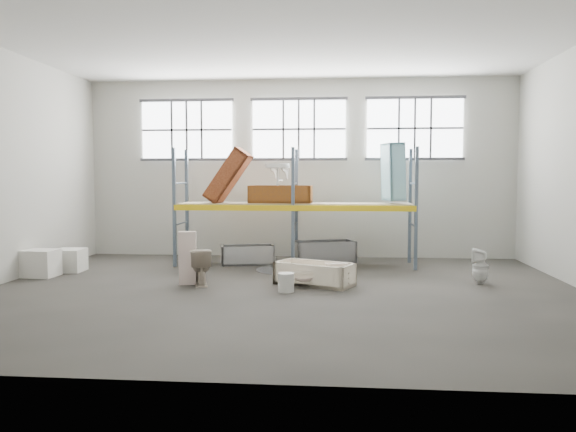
# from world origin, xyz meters

# --- Properties ---
(floor) EXTENTS (12.00, 10.00, 0.10)m
(floor) POSITION_xyz_m (0.00, 0.00, -0.05)
(floor) COLOR #423E38
(floor) RESTS_ON ground
(ceiling) EXTENTS (12.00, 10.00, 0.10)m
(ceiling) POSITION_xyz_m (0.00, 0.00, 5.05)
(ceiling) COLOR silver
(ceiling) RESTS_ON ground
(wall_back) EXTENTS (12.00, 0.10, 5.00)m
(wall_back) POSITION_xyz_m (0.00, 5.05, 2.50)
(wall_back) COLOR #ADADA0
(wall_back) RESTS_ON ground
(wall_front) EXTENTS (12.00, 0.10, 5.00)m
(wall_front) POSITION_xyz_m (0.00, -5.05, 2.50)
(wall_front) COLOR #A09F94
(wall_front) RESTS_ON ground
(window_left) EXTENTS (2.60, 0.04, 1.60)m
(window_left) POSITION_xyz_m (-3.20, 4.94, 3.60)
(window_left) COLOR white
(window_left) RESTS_ON wall_back
(window_mid) EXTENTS (2.60, 0.04, 1.60)m
(window_mid) POSITION_xyz_m (0.00, 4.94, 3.60)
(window_mid) COLOR white
(window_mid) RESTS_ON wall_back
(window_right) EXTENTS (2.60, 0.04, 1.60)m
(window_right) POSITION_xyz_m (3.20, 4.94, 3.60)
(window_right) COLOR white
(window_right) RESTS_ON wall_back
(rack_upright_la) EXTENTS (0.08, 0.08, 3.00)m
(rack_upright_la) POSITION_xyz_m (-3.00, 2.90, 1.50)
(rack_upright_la) COLOR slate
(rack_upright_la) RESTS_ON floor
(rack_upright_lb) EXTENTS (0.08, 0.08, 3.00)m
(rack_upright_lb) POSITION_xyz_m (-3.00, 4.10, 1.50)
(rack_upright_lb) COLOR slate
(rack_upright_lb) RESTS_ON floor
(rack_upright_ma) EXTENTS (0.08, 0.08, 3.00)m
(rack_upright_ma) POSITION_xyz_m (0.00, 2.90, 1.50)
(rack_upright_ma) COLOR slate
(rack_upright_ma) RESTS_ON floor
(rack_upright_mb) EXTENTS (0.08, 0.08, 3.00)m
(rack_upright_mb) POSITION_xyz_m (0.00, 4.10, 1.50)
(rack_upright_mb) COLOR slate
(rack_upright_mb) RESTS_ON floor
(rack_upright_ra) EXTENTS (0.08, 0.08, 3.00)m
(rack_upright_ra) POSITION_xyz_m (3.00, 2.90, 1.50)
(rack_upright_ra) COLOR slate
(rack_upright_ra) RESTS_ON floor
(rack_upright_rb) EXTENTS (0.08, 0.08, 3.00)m
(rack_upright_rb) POSITION_xyz_m (3.00, 4.10, 1.50)
(rack_upright_rb) COLOR slate
(rack_upright_rb) RESTS_ON floor
(rack_beam_front) EXTENTS (6.00, 0.10, 0.14)m
(rack_beam_front) POSITION_xyz_m (0.00, 2.90, 1.50)
(rack_beam_front) COLOR yellow
(rack_beam_front) RESTS_ON floor
(rack_beam_back) EXTENTS (6.00, 0.10, 0.14)m
(rack_beam_back) POSITION_xyz_m (0.00, 4.10, 1.50)
(rack_beam_back) COLOR yellow
(rack_beam_back) RESTS_ON floor
(shelf_deck) EXTENTS (5.90, 1.10, 0.03)m
(shelf_deck) POSITION_xyz_m (0.00, 3.50, 1.58)
(shelf_deck) COLOR gray
(shelf_deck) RESTS_ON floor
(wet_patch) EXTENTS (1.80, 1.80, 0.00)m
(wet_patch) POSITION_xyz_m (0.00, 2.70, 0.00)
(wet_patch) COLOR black
(wet_patch) RESTS_ON floor
(bathtub_beige) EXTENTS (1.77, 1.34, 0.47)m
(bathtub_beige) POSITION_xyz_m (0.62, 0.78, 0.24)
(bathtub_beige) COLOR #F8E8CC
(bathtub_beige) RESTS_ON floor
(cistern_spare) EXTENTS (0.50, 0.34, 0.43)m
(cistern_spare) POSITION_xyz_m (1.08, 0.56, 0.28)
(cistern_spare) COLOR #F5DFCB
(cistern_spare) RESTS_ON bathtub_beige
(sink_in_tub) EXTENTS (0.49, 0.49, 0.15)m
(sink_in_tub) POSITION_xyz_m (0.42, 0.48, 0.16)
(sink_in_tub) COLOR beige
(sink_in_tub) RESTS_ON bathtub_beige
(toilet_beige) EXTENTS (0.63, 0.85, 0.78)m
(toilet_beige) POSITION_xyz_m (-1.76, 0.57, 0.39)
(toilet_beige) COLOR beige
(toilet_beige) RESTS_ON floor
(cistern_tall) EXTENTS (0.40, 0.29, 1.12)m
(cistern_tall) POSITION_xyz_m (-2.06, 0.63, 0.56)
(cistern_tall) COLOR beige
(cistern_tall) RESTS_ON floor
(toilet_white) EXTENTS (0.43, 0.42, 0.75)m
(toilet_white) POSITION_xyz_m (4.13, 1.21, 0.38)
(toilet_white) COLOR white
(toilet_white) RESTS_ON floor
(steel_tub_left) EXTENTS (1.47, 0.94, 0.50)m
(steel_tub_left) POSITION_xyz_m (-1.23, 3.43, 0.25)
(steel_tub_left) COLOR #B4B6BB
(steel_tub_left) RESTS_ON floor
(steel_tub_right) EXTENTS (1.75, 1.23, 0.59)m
(steel_tub_right) POSITION_xyz_m (0.74, 3.81, 0.29)
(steel_tub_right) COLOR #A3A4AA
(steel_tub_right) RESTS_ON floor
(rust_tub_flat) EXTENTS (1.63, 0.80, 0.45)m
(rust_tub_flat) POSITION_xyz_m (-0.37, 3.55, 1.82)
(rust_tub_flat) COLOR #89460E
(rust_tub_flat) RESTS_ON shelf_deck
(rust_tub_tilted) EXTENTS (1.25, 0.77, 1.48)m
(rust_tub_tilted) POSITION_xyz_m (-1.72, 3.42, 2.29)
(rust_tub_tilted) COLOR #9A4C2A
(rust_tub_tilted) RESTS_ON shelf_deck
(sink_on_shelf) EXTENTS (0.76, 0.69, 0.55)m
(sink_on_shelf) POSITION_xyz_m (-0.41, 3.11, 2.09)
(sink_on_shelf) COLOR white
(sink_on_shelf) RESTS_ON rust_tub_flat
(blue_tub_upright) EXTENTS (0.62, 0.77, 1.45)m
(blue_tub_upright) POSITION_xyz_m (2.49, 3.49, 2.40)
(blue_tub_upright) COLOR #8ECBDA
(blue_tub_upright) RESTS_ON shelf_deck
(bucket) EXTENTS (0.39, 0.39, 0.37)m
(bucket) POSITION_xyz_m (0.09, -0.00, 0.19)
(bucket) COLOR silver
(bucket) RESTS_ON floor
(carton_near) EXTENTS (0.75, 0.65, 0.61)m
(carton_near) POSITION_xyz_m (-5.64, 1.23, 0.31)
(carton_near) COLOR silver
(carton_near) RESTS_ON floor
(carton_far) EXTENTS (0.67, 0.67, 0.54)m
(carton_far) POSITION_xyz_m (-5.31, 1.96, 0.27)
(carton_far) COLOR silver
(carton_far) RESTS_ON floor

